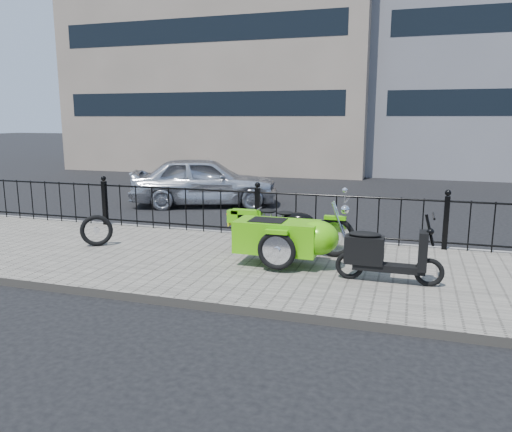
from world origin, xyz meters
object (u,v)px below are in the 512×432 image
(motorcycle_sidecar, at_px, (290,235))
(sedan_car, at_px, (204,181))
(scooter, at_px, (381,255))
(spare_tire, at_px, (97,231))

(motorcycle_sidecar, distance_m, sedan_car, 6.44)
(scooter, distance_m, sedan_car, 7.73)
(scooter, bearing_deg, spare_tire, 174.22)
(scooter, bearing_deg, sedan_car, 132.20)
(motorcycle_sidecar, relative_size, scooter, 1.51)
(motorcycle_sidecar, distance_m, spare_tire, 3.64)
(motorcycle_sidecar, bearing_deg, sedan_car, 125.49)
(spare_tire, xyz_separation_m, sedan_car, (-0.11, 5.21, 0.28))
(motorcycle_sidecar, bearing_deg, spare_tire, 179.53)
(motorcycle_sidecar, bearing_deg, scooter, -18.42)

